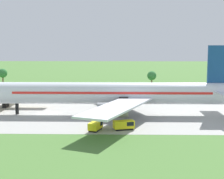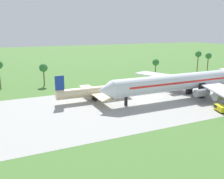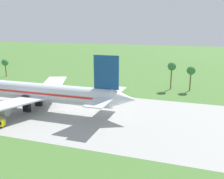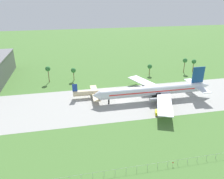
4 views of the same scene
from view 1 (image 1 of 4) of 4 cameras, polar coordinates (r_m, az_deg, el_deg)
ground_plane at (r=97.01m, az=-10.69°, el=-3.94°), size 600.00×600.00×0.00m
taxiway_strip at (r=97.01m, az=-10.69°, el=-3.93°), size 320.00×44.00×0.02m
jet_airliner at (r=92.60m, az=1.04°, el=-0.66°), size 73.91×59.19×18.80m
regional_aircraft at (r=109.18m, az=-17.35°, el=-1.21°), size 26.83×24.03×9.54m
baggage_tug at (r=77.27m, az=2.08°, el=-5.88°), size 4.96×3.18×2.08m
catering_van at (r=76.80m, az=-2.73°, el=-6.02°), size 3.20×4.76×1.95m
palm_tree_row at (r=134.03m, az=0.82°, el=2.99°), size 117.48×3.60×11.96m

